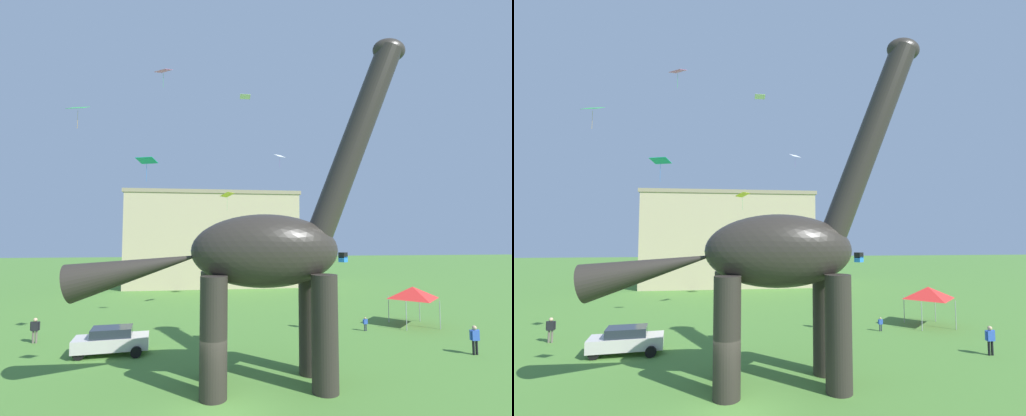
# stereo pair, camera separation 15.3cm
# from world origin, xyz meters

# --- Properties ---
(ground_plane) EXTENTS (240.00, 240.00, 0.00)m
(ground_plane) POSITION_xyz_m (0.00, 0.00, 0.00)
(ground_plane) COLOR #4C7F33
(dinosaur_sculpture) EXTENTS (16.45, 3.48, 17.19)m
(dinosaur_sculpture) POSITION_xyz_m (2.09, 2.45, 6.22)
(dinosaur_sculpture) COLOR #2D2823
(dinosaur_sculpture) RESTS_ON ground_plane
(parked_sedan_left) EXTENTS (4.38, 2.25, 1.55)m
(parked_sedan_left) POSITION_xyz_m (-6.09, 8.29, 0.81)
(parked_sedan_left) COLOR silver
(parked_sedan_left) RESTS_ON ground_plane
(person_vendor_side) EXTENTS (0.37, 0.16, 0.99)m
(person_vendor_side) POSITION_xyz_m (11.05, 11.45, 0.60)
(person_vendor_side) COLOR #2D3347
(person_vendor_side) RESTS_ON ground_plane
(person_near_flyer) EXTENTS (0.58, 0.26, 1.55)m
(person_near_flyer) POSITION_xyz_m (7.01, 12.88, 0.94)
(person_near_flyer) COLOR #6B6056
(person_near_flyer) RESTS_ON ground_plane
(person_far_spectator) EXTENTS (0.63, 0.28, 1.67)m
(person_far_spectator) POSITION_xyz_m (15.06, 5.28, 1.01)
(person_far_spectator) COLOR black
(person_far_spectator) RESTS_ON ground_plane
(person_strolling_adult) EXTENTS (0.60, 0.27, 1.61)m
(person_strolling_adult) POSITION_xyz_m (-11.61, 11.35, 0.98)
(person_strolling_adult) COLOR #6B6056
(person_strolling_adult) RESTS_ON ground_plane
(festival_canopy_tent) EXTENTS (3.15, 3.15, 3.00)m
(festival_canopy_tent) POSITION_xyz_m (15.49, 12.52, 2.54)
(festival_canopy_tent) COLOR #B2B2B7
(festival_canopy_tent) RESTS_ON ground_plane
(kite_far_left) EXTENTS (1.11, 0.89, 1.27)m
(kite_far_left) POSITION_xyz_m (-7.32, 4.78, 13.56)
(kite_far_left) COLOR green
(kite_trailing) EXTENTS (1.29, 1.19, 1.41)m
(kite_trailing) POSITION_xyz_m (7.02, 22.88, 15.41)
(kite_trailing) COLOR white
(kite_mid_center) EXTENTS (0.96, 0.84, 1.01)m
(kite_mid_center) POSITION_xyz_m (-3.25, 1.29, 10.18)
(kite_mid_center) COLOR #19B2B7
(kite_apex) EXTENTS (1.50, 1.59, 1.68)m
(kite_apex) POSITION_xyz_m (1.35, 19.91, 10.87)
(kite_apex) COLOR yellow
(kite_drifting) EXTENTS (1.04, 1.04, 1.06)m
(kite_drifting) POSITION_xyz_m (14.54, 24.85, 4.65)
(kite_drifting) COLOR black
(kite_high_left) EXTENTS (1.56, 1.20, 1.88)m
(kite_high_left) POSITION_xyz_m (3.67, 6.91, 5.94)
(kite_high_left) COLOR green
(kite_near_high) EXTENTS (1.05, 1.00, 1.07)m
(kite_near_high) POSITION_xyz_m (-3.14, 5.75, 16.24)
(kite_near_high) COLOR pink
(kite_mid_left) EXTENTS (0.78, 0.58, 0.18)m
(kite_mid_left) POSITION_xyz_m (2.13, 11.46, 17.22)
(kite_mid_left) COLOR white
(background_building_block) EXTENTS (23.85, 10.46, 13.27)m
(background_building_block) POSITION_xyz_m (0.48, 39.88, 6.64)
(background_building_block) COLOR #CCB78E
(background_building_block) RESTS_ON ground_plane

